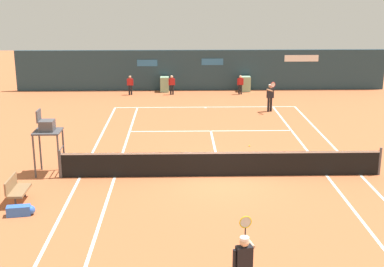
% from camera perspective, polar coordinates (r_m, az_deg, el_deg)
% --- Properties ---
extents(ground_plane, '(80.00, 80.00, 0.01)m').
position_cam_1_polar(ground_plane, '(20.65, 3.01, -4.03)').
color(ground_plane, '#BC6038').
extents(tennis_net, '(12.10, 0.10, 1.07)m').
position_cam_1_polar(tennis_net, '(19.94, 3.15, -3.21)').
color(tennis_net, '#4C4C51').
rests_on(tennis_net, ground_plane).
extents(sponsor_back_wall, '(25.00, 1.02, 2.73)m').
position_cam_1_polar(sponsor_back_wall, '(36.25, 1.07, 6.75)').
color(sponsor_back_wall, '#233D4C').
rests_on(sponsor_back_wall, ground_plane).
extents(umpire_chair, '(1.00, 1.00, 2.50)m').
position_cam_1_polar(umpire_chair, '(20.59, -15.28, 0.29)').
color(umpire_chair, '#47474C').
rests_on(umpire_chair, ground_plane).
extents(player_bench, '(0.54, 1.21, 0.88)m').
position_cam_1_polar(player_bench, '(18.47, -18.33, -5.60)').
color(player_bench, '#38383D').
rests_on(player_bench, ground_plane).
extents(equipment_bag, '(0.88, 0.41, 0.32)m').
position_cam_1_polar(equipment_bag, '(17.59, -17.81, -7.87)').
color(equipment_bag, blue).
rests_on(equipment_bag, ground_plane).
extents(player_on_baseline, '(0.47, 0.82, 1.80)m').
position_cam_1_polar(player_on_baseline, '(30.32, 8.40, 4.09)').
color(player_on_baseline, black).
rests_on(player_on_baseline, ground_plane).
extents(player_near_side, '(0.52, 0.77, 1.84)m').
position_cam_1_polar(player_near_side, '(12.29, 5.57, -13.57)').
color(player_near_side, black).
rests_on(player_near_side, ground_plane).
extents(ball_kid_left_post, '(0.42, 0.21, 1.28)m').
position_cam_1_polar(ball_kid_left_post, '(34.81, -2.18, 5.38)').
color(ball_kid_left_post, black).
rests_on(ball_kid_left_post, ground_plane).
extents(ball_kid_centre_post, '(0.42, 0.20, 1.27)m').
position_cam_1_polar(ball_kid_centre_post, '(34.94, -6.65, 5.32)').
color(ball_kid_centre_post, black).
rests_on(ball_kid_centre_post, ground_plane).
extents(ball_kid_right_post, '(0.42, 0.18, 1.26)m').
position_cam_1_polar(ball_kid_right_post, '(35.04, 5.21, 5.37)').
color(ball_kid_right_post, black).
rests_on(ball_kid_right_post, ground_plane).
extents(tennis_ball_by_sideline, '(0.07, 0.07, 0.07)m').
position_cam_1_polar(tennis_ball_by_sideline, '(23.82, 6.17, -1.31)').
color(tennis_ball_by_sideline, '#CCE033').
rests_on(tennis_ball_by_sideline, ground_plane).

